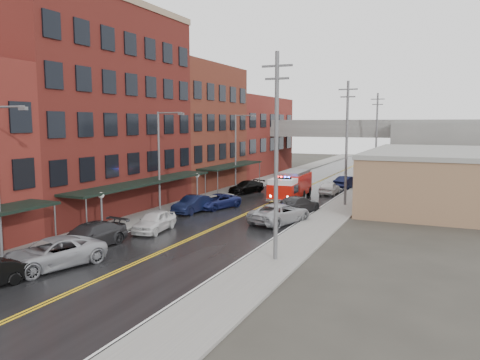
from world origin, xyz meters
The scene contains 32 objects.
road centered at (0.00, 30.00, 0.01)m, with size 11.00×160.00×0.02m, color black.
sidewalk_left centered at (-7.30, 30.00, 0.07)m, with size 3.00×160.00×0.15m, color slate.
sidewalk_right centered at (7.30, 30.00, 0.07)m, with size 3.00×160.00×0.15m, color slate.
curb_left centered at (-5.65, 30.00, 0.07)m, with size 0.30×160.00×0.15m, color gray.
curb_right centered at (5.65, 30.00, 0.07)m, with size 0.30×160.00×0.15m, color gray.
brick_building_b centered at (-13.30, 23.00, 9.00)m, with size 9.00×20.00×18.00m, color #4E1914.
brick_building_c centered at (-13.30, 40.50, 7.50)m, with size 9.00×15.00×15.00m, color brown.
brick_building_far centered at (-13.30, 58.00, 6.00)m, with size 9.00×20.00×12.00m, color maroon.
tan_building centered at (16.00, 40.00, 2.50)m, with size 14.00×22.00×5.00m, color #8B694B.
right_far_block centered at (18.00, 70.00, 4.00)m, with size 18.00×30.00×8.00m, color slate.
awning_1 centered at (-7.49, 23.00, 2.99)m, with size 2.60×18.00×3.09m.
awning_2 centered at (-7.49, 40.50, 2.99)m, with size 2.60×13.00×3.09m.
globe_lamp_1 centered at (-6.40, 16.00, 2.31)m, with size 0.44×0.44×3.12m.
globe_lamp_2 centered at (-6.40, 30.00, 2.31)m, with size 0.44×0.44×3.12m.
street_lamp_0 centered at (-6.55, 8.00, 5.19)m, with size 2.64×0.22×9.00m.
street_lamp_1 centered at (-6.55, 24.00, 5.19)m, with size 2.64×0.22×9.00m.
street_lamp_2 centered at (-6.55, 40.00, 5.19)m, with size 2.64×0.22×9.00m.
utility_pole_0 centered at (7.20, 15.00, 6.31)m, with size 1.80×0.24×12.00m.
utility_pole_1 centered at (7.20, 35.00, 6.31)m, with size 1.80×0.24×12.00m.
utility_pole_2 centered at (7.20, 55.00, 6.31)m, with size 1.80×0.24×12.00m.
overpass centered at (0.00, 62.00, 5.99)m, with size 40.00×10.00×7.50m.
fire_truck centered at (1.26, 36.20, 1.61)m, with size 3.50×8.21×2.97m.
parked_car_left_2 centered at (-3.75, 8.70, 0.82)m, with size 2.73×5.93×1.65m, color #98999F.
parked_car_left_3 centered at (-4.75, 12.84, 0.80)m, with size 2.24×5.51×1.60m, color #28282B.
parked_car_left_4 centered at (-3.60, 18.48, 0.78)m, with size 1.84×4.57×1.56m, color silver.
parked_car_left_5 centered at (-4.67, 26.09, 0.77)m, with size 1.62×4.65×1.53m, color black.
parked_car_left_6 centered at (-3.60, 28.80, 0.68)m, with size 2.26×4.90×1.36m, color #151C4F.
parked_car_left_7 centered at (-5.00, 39.02, 0.70)m, with size 1.95×4.81×1.39m, color black.
parked_car_right_0 centered at (3.99, 25.03, 0.81)m, with size 2.70×5.86×1.63m, color #9EA0A5.
parked_car_right_1 centered at (4.02, 29.80, 0.77)m, with size 2.16×5.31×1.54m, color #29292B.
parked_car_right_2 centered at (4.03, 41.96, 0.74)m, with size 1.75×4.34×1.48m, color white.
parked_car_right_3 centered at (5.00, 47.87, 0.76)m, with size 1.61×4.63×1.52m, color black.
Camera 1 is at (16.14, -10.11, 8.04)m, focal length 35.00 mm.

